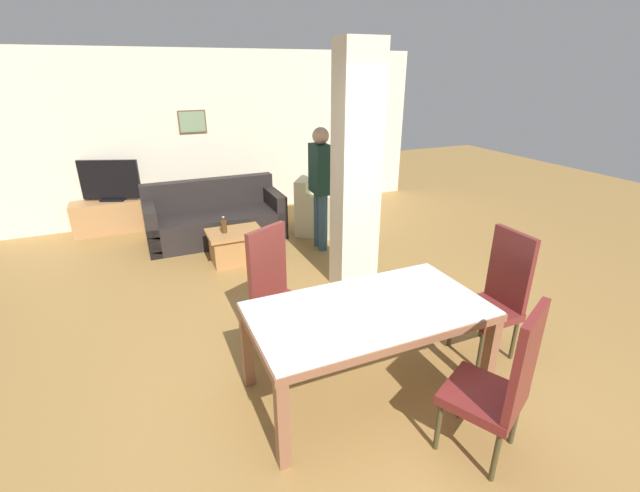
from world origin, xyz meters
TOP-DOWN VIEW (x-y plane):
  - ground_plane at (0.00, 0.00)m, footprint 18.00×18.00m
  - back_wall at (-0.00, 5.06)m, footprint 7.20×0.09m
  - divider_pillar at (0.76, 1.66)m, footprint 0.47×0.34m
  - dining_table at (0.00, 0.00)m, footprint 1.79×0.96m
  - dining_chair_far_left at (-0.45, 0.85)m, footprint 0.62×0.62m
  - dining_chair_head_right at (1.29, 0.00)m, footprint 0.46×0.46m
  - dining_chair_near_right at (0.45, -0.89)m, footprint 0.62×0.62m
  - sofa at (-0.45, 3.83)m, footprint 1.98×0.88m
  - armchair at (1.20, 3.49)m, footprint 1.19×1.19m
  - coffee_table at (-0.37, 2.88)m, footprint 0.72×0.55m
  - bottle at (-0.50, 2.90)m, footprint 0.07×0.07m
  - tv_stand at (-1.82, 4.78)m, footprint 1.26×0.40m
  - tv_screen at (-1.82, 4.78)m, footprint 0.85×0.36m
  - floor_lamp at (2.35, 4.55)m, footprint 0.34×0.34m
  - standing_person at (0.85, 2.84)m, footprint 0.23×0.39m

SIDE VIEW (x-z plane):
  - ground_plane at x=0.00m, z-range 0.00..0.00m
  - coffee_table at x=-0.37m, z-range 0.01..0.42m
  - tv_stand at x=-1.82m, z-range 0.00..0.50m
  - sofa at x=-0.45m, z-range -0.13..0.72m
  - armchair at x=1.20m, z-range -0.13..0.73m
  - bottle at x=-0.50m, z-range 0.39..0.61m
  - dining_chair_far_left at x=-0.45m, z-range 0.02..1.16m
  - dining_chair_head_right at x=1.29m, z-range 0.02..1.16m
  - dining_chair_near_right at x=0.45m, z-range 0.02..1.16m
  - dining_table at x=0.00m, z-range 0.23..0.99m
  - tv_screen at x=-1.82m, z-range 0.49..1.12m
  - standing_person at x=0.85m, z-range 0.13..1.83m
  - divider_pillar at x=0.76m, z-range 0.00..2.70m
  - back_wall at x=0.00m, z-range 0.00..2.70m
  - floor_lamp at x=2.35m, z-range 0.65..2.51m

